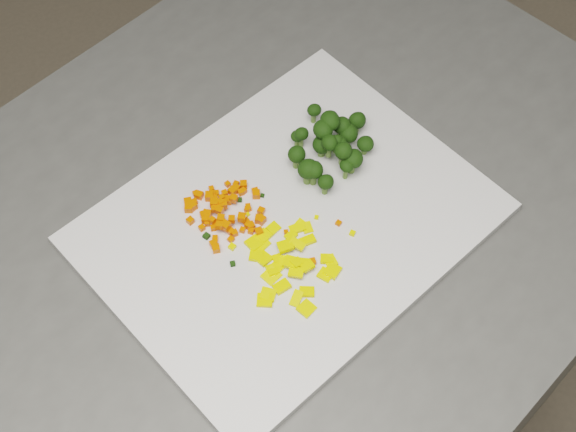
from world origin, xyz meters
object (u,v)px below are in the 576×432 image
object	(u,v)px
carrot_pile	(226,210)
broccoli_pile	(331,142)
counter_block	(263,371)
cutting_board	(288,223)
pepper_pile	(295,262)

from	to	relation	value
carrot_pile	broccoli_pile	size ratio (longest dim) A/B	0.83
counter_block	carrot_pile	size ratio (longest dim) A/B	10.68
cutting_board	broccoli_pile	bearing A→B (deg)	40.16
carrot_pile	broccoli_pile	bearing A→B (deg)	14.37
carrot_pile	pepper_pile	bearing A→B (deg)	-60.14
carrot_pile	broccoli_pile	world-z (taller)	broccoli_pile
pepper_pile	counter_block	bearing A→B (deg)	109.61
cutting_board	carrot_pile	distance (m)	0.07
carrot_pile	counter_block	bearing A→B (deg)	-33.99
counter_block	cutting_board	bearing A→B (deg)	-20.11
cutting_board	pepper_pile	world-z (taller)	pepper_pile
carrot_pile	pepper_pile	size ratio (longest dim) A/B	0.86
carrot_pile	pepper_pile	world-z (taller)	carrot_pile
counter_block	cutting_board	world-z (taller)	cutting_board
counter_block	cutting_board	xyz separation A→B (m)	(0.04, -0.01, 0.46)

